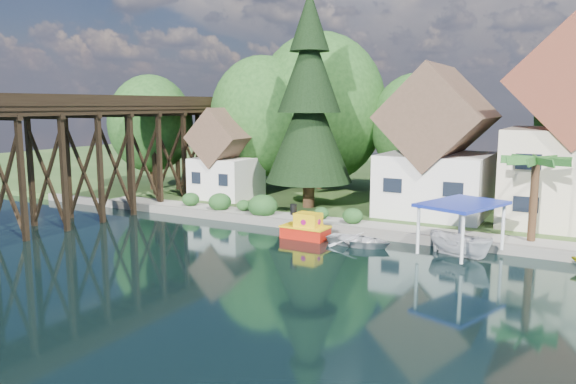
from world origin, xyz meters
name	(u,v)px	position (x,y,z in m)	size (l,w,h in m)	color
ground	(241,258)	(0.00, 0.00, 0.00)	(140.00, 140.00, 0.00)	black
bank	(412,182)	(0.00, 34.00, 0.25)	(140.00, 52.00, 0.50)	#25451B
seawall	(359,232)	(4.00, 8.00, 0.31)	(60.00, 0.40, 0.62)	slate
promenade	(395,228)	(6.00, 9.30, 0.53)	(50.00, 2.60, 0.06)	gray
trestle_bridge	(103,147)	(-16.00, 5.17, 5.35)	(4.12, 44.18, 9.30)	black
house_left	(438,152)	(7.00, 16.00, 5.14)	(7.64, 8.64, 11.02)	silver
house_center	(575,138)	(16.00, 16.50, 6.42)	(8.65, 9.18, 13.89)	beige
shed	(226,160)	(-11.00, 14.50, 3.83)	(5.09, 5.40, 7.85)	silver
bg_trees	(384,120)	(1.00, 21.25, 7.29)	(49.90, 13.30, 10.57)	#382314
shrubs	(258,204)	(-4.60, 9.26, 1.23)	(15.76, 2.47, 1.70)	#19461B
conifer	(309,105)	(-2.51, 13.63, 8.58)	(6.82, 6.82, 16.79)	#382314
palm_tree	(536,163)	(14.27, 9.72, 5.22)	(4.95, 4.95, 5.41)	#382314
tugboat	(306,228)	(1.13, 5.91, 0.67)	(3.13, 1.79, 2.23)	red
boat_white_a	(359,239)	(4.86, 5.79, 0.42)	(2.92, 4.09, 0.85)	silver
boat_canopy	(461,234)	(10.89, 6.09, 1.36)	(4.85, 5.78, 3.17)	silver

